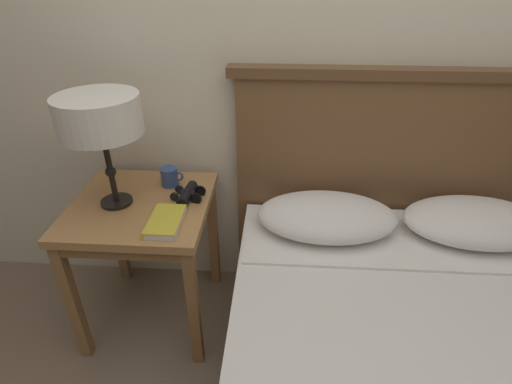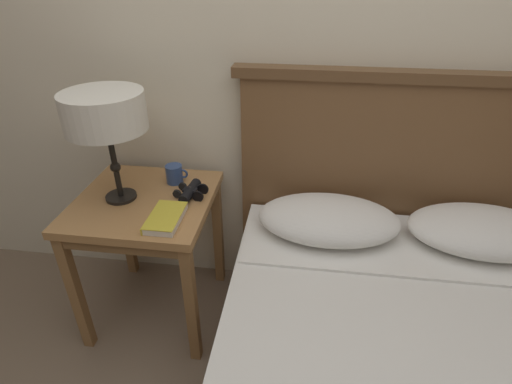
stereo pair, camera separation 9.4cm
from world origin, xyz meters
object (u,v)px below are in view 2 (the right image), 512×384
at_px(binoculars_pair, 190,191).
at_px(nightstand, 146,215).
at_px(book_on_nightstand, 165,218).
at_px(coffee_mug, 175,174).
at_px(table_lamp, 105,114).

bearing_deg(binoculars_pair, nightstand, -166.42).
height_order(book_on_nightstand, coffee_mug, coffee_mug).
bearing_deg(nightstand, binoculars_pair, 13.58).
bearing_deg(binoculars_pair, coffee_mug, 133.63).
bearing_deg(nightstand, book_on_nightstand, -45.50).
xyz_separation_m(nightstand, coffee_mug, (0.09, 0.16, 0.13)).
bearing_deg(table_lamp, book_on_nightstand, -30.28).
xyz_separation_m(table_lamp, book_on_nightstand, (0.25, -0.14, -0.36)).
xyz_separation_m(nightstand, table_lamp, (-0.10, -0.01, 0.47)).
distance_m(book_on_nightstand, coffee_mug, 0.32).
bearing_deg(book_on_nightstand, binoculars_pair, 76.91).
relative_size(binoculars_pair, coffee_mug, 1.58).
bearing_deg(book_on_nightstand, nightstand, 134.50).
bearing_deg(binoculars_pair, book_on_nightstand, -103.09).
xyz_separation_m(nightstand, binoculars_pair, (0.20, 0.05, 0.11)).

